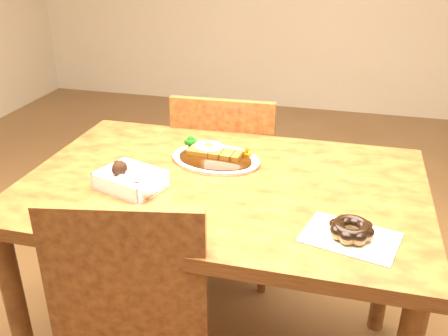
% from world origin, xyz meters
% --- Properties ---
extents(table, '(1.20, 0.80, 0.75)m').
position_xyz_m(table, '(0.00, 0.00, 0.65)').
color(table, '#4A1F0E').
rests_on(table, ground).
extents(chair_far, '(0.44, 0.44, 0.87)m').
position_xyz_m(chair_far, '(-0.12, 0.53, 0.48)').
color(chair_far, '#4A1F0E').
rests_on(chair_far, ground).
extents(katsu_curry_plate, '(0.32, 0.25, 0.06)m').
position_xyz_m(katsu_curry_plate, '(-0.06, 0.14, 0.76)').
color(katsu_curry_plate, white).
rests_on(katsu_curry_plate, table).
extents(donut_box, '(0.22, 0.19, 0.05)m').
position_xyz_m(donut_box, '(-0.26, -0.10, 0.78)').
color(donut_box, white).
rests_on(donut_box, table).
extents(pon_de_ring, '(0.26, 0.21, 0.04)m').
position_xyz_m(pon_de_ring, '(0.38, -0.22, 0.77)').
color(pon_de_ring, silver).
rests_on(pon_de_ring, table).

